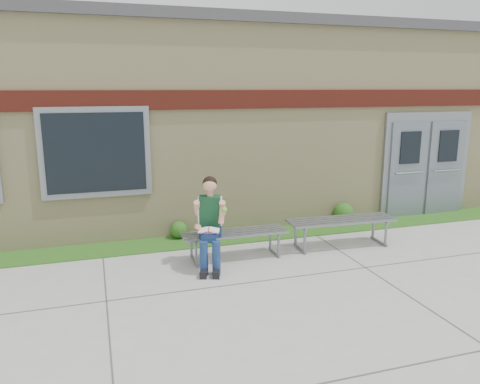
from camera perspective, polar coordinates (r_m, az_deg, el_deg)
name	(u,v)px	position (r m, az deg, el deg)	size (l,w,h in m)	color
ground	(324,288)	(6.97, 10.17, -11.45)	(80.00, 80.00, 0.00)	#9E9E99
grass_strip	(262,234)	(9.19, 2.67, -5.19)	(16.00, 0.80, 0.02)	#1D4E14
school_building	(217,116)	(12.01, -2.86, 9.19)	(16.20, 6.22, 4.20)	beige
bench_left	(235,238)	(7.88, -0.61, -5.60)	(1.78, 0.51, 0.46)	slate
bench_right	(341,225)	(8.64, 12.22, -3.99)	(1.99, 0.64, 0.51)	slate
girl	(210,221)	(7.45, -3.67, -3.61)	(0.60, 0.94, 1.44)	navy
shrub_mid	(179,230)	(8.98, -7.46, -4.58)	(0.32, 0.32, 0.32)	#1D4E14
shrub_east	(343,213)	(10.14, 12.49, -2.47)	(0.42, 0.42, 0.42)	#1D4E14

